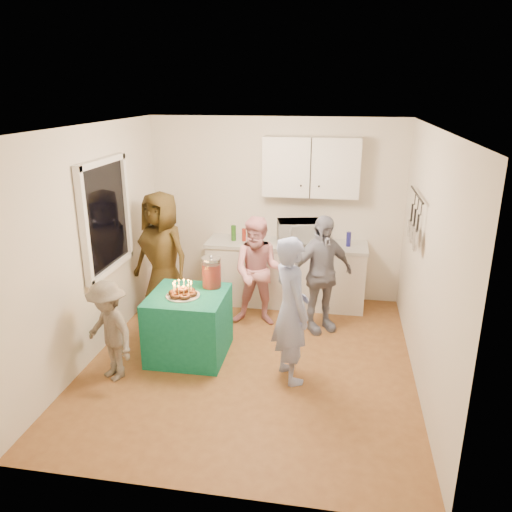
% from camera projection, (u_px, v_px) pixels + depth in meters
% --- Properties ---
extents(floor, '(4.00, 4.00, 0.00)m').
position_uv_depth(floor, '(251.00, 361.00, 5.70)').
color(floor, brown).
rests_on(floor, ground).
extents(ceiling, '(4.00, 4.00, 0.00)m').
position_uv_depth(ceiling, '(250.00, 127.00, 4.87)').
color(ceiling, white).
rests_on(ceiling, floor).
extents(back_wall, '(3.60, 3.60, 0.00)m').
position_uv_depth(back_wall, '(275.00, 210.00, 7.15)').
color(back_wall, silver).
rests_on(back_wall, floor).
extents(left_wall, '(4.00, 4.00, 0.00)m').
position_uv_depth(left_wall, '(92.00, 244.00, 5.58)').
color(left_wall, silver).
rests_on(left_wall, floor).
extents(right_wall, '(4.00, 4.00, 0.00)m').
position_uv_depth(right_wall, '(427.00, 263.00, 5.00)').
color(right_wall, silver).
rests_on(right_wall, floor).
extents(window_night, '(0.04, 1.00, 1.20)m').
position_uv_depth(window_night, '(105.00, 216.00, 5.77)').
color(window_night, black).
rests_on(window_night, left_wall).
extents(counter, '(2.20, 0.58, 0.86)m').
position_uv_depth(counter, '(286.00, 275.00, 7.12)').
color(counter, white).
rests_on(counter, floor).
extents(countertop, '(2.24, 0.62, 0.05)m').
position_uv_depth(countertop, '(286.00, 244.00, 6.97)').
color(countertop, beige).
rests_on(countertop, counter).
extents(upper_cabinet, '(1.30, 0.30, 0.80)m').
position_uv_depth(upper_cabinet, '(311.00, 167.00, 6.73)').
color(upper_cabinet, white).
rests_on(upper_cabinet, back_wall).
extents(pot_rack, '(0.12, 1.00, 0.60)m').
position_uv_depth(pot_rack, '(413.00, 216.00, 5.57)').
color(pot_rack, black).
rests_on(pot_rack, right_wall).
extents(microwave, '(0.65, 0.52, 0.32)m').
position_uv_depth(microwave, '(299.00, 232.00, 6.89)').
color(microwave, white).
rests_on(microwave, countertop).
extents(party_table, '(0.86, 0.86, 0.76)m').
position_uv_depth(party_table, '(189.00, 325.00, 5.73)').
color(party_table, '#107052').
rests_on(party_table, floor).
extents(donut_cake, '(0.38, 0.38, 0.18)m').
position_uv_depth(donut_cake, '(183.00, 289.00, 5.52)').
color(donut_cake, '#381C0C').
rests_on(donut_cake, party_table).
extents(punch_jar, '(0.22, 0.22, 0.34)m').
position_uv_depth(punch_jar, '(212.00, 273.00, 5.76)').
color(punch_jar, red).
rests_on(punch_jar, party_table).
extents(man_birthday, '(0.62, 0.69, 1.58)m').
position_uv_depth(man_birthday, '(291.00, 310.00, 5.14)').
color(man_birthday, '#91A0D4').
rests_on(man_birthday, floor).
extents(woman_back_left, '(0.98, 0.82, 1.72)m').
position_uv_depth(woman_back_left, '(162.00, 256.00, 6.58)').
color(woman_back_left, brown).
rests_on(woman_back_left, floor).
extents(woman_back_center, '(0.71, 0.56, 1.44)m').
position_uv_depth(woman_back_center, '(259.00, 272.00, 6.39)').
color(woman_back_center, pink).
rests_on(woman_back_center, floor).
extents(woman_back_right, '(0.95, 0.79, 1.51)m').
position_uv_depth(woman_back_right, '(321.00, 274.00, 6.22)').
color(woman_back_right, '#0F1434').
rests_on(woman_back_right, floor).
extents(child_near_left, '(0.82, 0.73, 1.10)m').
position_uv_depth(child_near_left, '(109.00, 331.00, 5.21)').
color(child_near_left, '#5F564C').
rests_on(child_near_left, floor).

